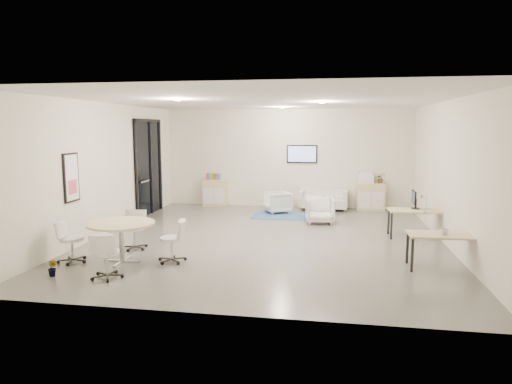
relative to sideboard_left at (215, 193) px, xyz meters
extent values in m
cube|color=#5B5953|center=(2.38, -4.27, -0.84)|extent=(8.00, 9.00, 0.80)
cube|color=white|center=(2.38, -4.27, 3.16)|extent=(8.00, 9.00, 0.80)
cube|color=beige|center=(2.38, 0.63, 1.16)|extent=(8.00, 0.80, 3.20)
cube|color=beige|center=(2.38, -9.17, 1.16)|extent=(8.00, 0.80, 3.20)
cube|color=beige|center=(-2.02, -4.27, 1.16)|extent=(0.80, 9.00, 3.20)
cube|color=beige|center=(6.78, -4.27, 1.16)|extent=(0.80, 9.00, 3.20)
cube|color=black|center=(-1.58, -1.77, 0.99)|extent=(0.02, 1.90, 2.85)
cube|color=black|center=(-1.56, -1.77, 2.37)|extent=(0.06, 1.90, 0.08)
cube|color=black|center=(-1.56, -2.68, 0.99)|extent=(0.06, 0.08, 2.85)
cube|color=black|center=(-1.56, -0.86, 0.99)|extent=(0.06, 0.08, 2.85)
cube|color=black|center=(-1.56, -1.62, 0.99)|extent=(0.06, 0.07, 2.85)
cube|color=#B2B2B7|center=(-1.52, -2.22, 0.61)|extent=(0.04, 0.60, 0.05)
cube|color=black|center=(-1.59, -5.87, 1.11)|extent=(0.04, 0.54, 1.04)
cube|color=white|center=(-1.57, -5.87, 1.11)|extent=(0.01, 0.46, 0.96)
cube|color=#D64B6E|center=(-1.57, -5.87, 0.91)|extent=(0.01, 0.32, 0.30)
cube|color=black|center=(2.88, 0.19, 1.31)|extent=(0.98, 0.05, 0.58)
cube|color=#899BED|center=(2.88, 0.17, 1.31)|extent=(0.90, 0.01, 0.50)
cylinder|color=#FFEAC6|center=(0.58, -5.27, 2.74)|extent=(0.14, 0.14, 0.03)
cylinder|color=#FFEAC6|center=(3.58, -3.77, 2.74)|extent=(0.14, 0.14, 0.03)
cylinder|color=#FFEAC6|center=(2.38, -1.27, 2.74)|extent=(0.14, 0.14, 0.03)
cube|color=#DAC083|center=(0.00, 0.00, 0.00)|extent=(0.78, 0.39, 0.88)
cube|color=silver|center=(-0.18, -0.20, -0.09)|extent=(0.33, 0.02, 0.53)
cube|color=silver|center=(0.18, -0.20, -0.09)|extent=(0.33, 0.02, 0.53)
cube|color=#DAC083|center=(5.09, -0.01, 0.00)|extent=(0.87, 0.41, 0.87)
cube|color=silver|center=(4.88, -0.22, -0.09)|extent=(0.37, 0.02, 0.52)
cube|color=silver|center=(5.29, -0.22, -0.09)|extent=(0.37, 0.02, 0.52)
cube|color=red|center=(-0.24, 0.00, 0.55)|extent=(0.04, 0.14, 0.22)
cube|color=#337FCC|center=(-0.19, 0.00, 0.55)|extent=(0.04, 0.14, 0.22)
cube|color=gold|center=(-0.13, 0.00, 0.55)|extent=(0.04, 0.14, 0.22)
cube|color=#4CB24C|center=(-0.07, 0.00, 0.55)|extent=(0.04, 0.14, 0.22)
cube|color=#CC6619|center=(-0.01, 0.00, 0.55)|extent=(0.04, 0.14, 0.22)
cube|color=purple|center=(0.05, 0.00, 0.55)|extent=(0.04, 0.14, 0.22)
cube|color=#E54C7F|center=(0.11, 0.00, 0.55)|extent=(0.04, 0.14, 0.22)
cube|color=teal|center=(0.17, 0.00, 0.55)|extent=(0.04, 0.14, 0.22)
cube|color=white|center=(4.91, -0.01, 0.58)|extent=(0.51, 0.43, 0.29)
cube|color=white|center=(4.91, -0.01, 0.75)|extent=(0.38, 0.32, 0.06)
cube|color=silver|center=(3.61, -0.19, -0.20)|extent=(1.54, 0.83, 0.28)
cube|color=silver|center=(3.61, 0.10, 0.08)|extent=(1.51, 0.25, 0.28)
cube|color=silver|center=(2.92, -0.19, -0.06)|extent=(0.17, 0.76, 0.56)
cube|color=silver|center=(4.29, -0.19, -0.06)|extent=(0.17, 0.76, 0.56)
cube|color=#2D5489|center=(2.41, -1.47, -0.43)|extent=(1.69, 1.13, 0.01)
imported|color=silver|center=(2.22, -0.94, -0.08)|extent=(0.91, 0.92, 0.72)
imported|color=silver|center=(3.55, -2.26, -0.05)|extent=(0.82, 0.77, 0.77)
cube|color=#DAC083|center=(5.85, -3.60, 0.21)|extent=(1.31, 0.70, 0.04)
cube|color=black|center=(5.25, -3.87, -0.12)|extent=(0.05, 0.05, 0.63)
cube|color=black|center=(6.44, -3.87, -0.12)|extent=(0.05, 0.05, 0.63)
cube|color=black|center=(5.25, -3.33, -0.12)|extent=(0.05, 0.05, 0.63)
cube|color=black|center=(6.44, -3.33, -0.12)|extent=(0.05, 0.05, 0.63)
cube|color=#DAC083|center=(5.90, -6.06, 0.21)|extent=(1.29, 0.68, 0.04)
cube|color=black|center=(5.31, -6.33, -0.12)|extent=(0.05, 0.05, 0.62)
cube|color=black|center=(6.49, -6.33, -0.12)|extent=(0.05, 0.05, 0.62)
cube|color=black|center=(5.31, -5.79, -0.12)|extent=(0.05, 0.05, 0.62)
cube|color=black|center=(6.49, -5.79, -0.12)|extent=(0.05, 0.05, 0.62)
cylinder|color=black|center=(5.85, -3.45, 0.24)|extent=(0.20, 0.20, 0.02)
cube|color=black|center=(5.85, -3.45, 0.36)|extent=(0.04, 0.03, 0.24)
cube|color=black|center=(5.80, -3.45, 0.51)|extent=(0.03, 0.50, 0.32)
cylinder|color=#DAC083|center=(-0.15, -6.61, 0.32)|extent=(1.28, 1.28, 0.04)
cylinder|color=#B2B2B7|center=(-0.15, -6.61, -0.07)|extent=(0.10, 0.10, 0.74)
cube|color=#B2B2B7|center=(-0.15, -6.61, -0.42)|extent=(0.75, 0.06, 0.03)
cube|color=#B2B2B7|center=(-0.15, -6.61, -0.42)|extent=(0.06, 0.75, 0.03)
imported|color=#3F7F3F|center=(5.37, -0.03, 0.55)|extent=(0.34, 0.36, 0.23)
imported|color=#3F7F3F|center=(-0.96, -7.64, -0.37)|extent=(0.19, 0.32, 0.14)
imported|color=white|center=(5.90, -6.10, 0.29)|extent=(0.17, 0.15, 0.13)
camera|label=1|loc=(3.83, -14.68, 2.15)|focal=32.00mm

